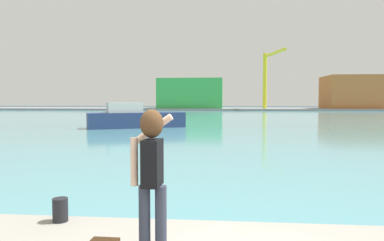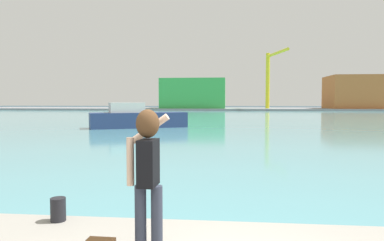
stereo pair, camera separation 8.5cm
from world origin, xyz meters
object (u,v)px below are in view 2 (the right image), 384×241
object	(u,v)px
port_crane	(270,73)
harbor_bollard	(58,209)
boat_moored	(137,118)
warehouse_left	(194,94)
person_photographer	(148,165)
warehouse_right	(358,92)

from	to	relation	value
port_crane	harbor_bollard	bearing A→B (deg)	-99.03
boat_moored	warehouse_left	distance (m)	62.46
boat_moored	port_crane	world-z (taller)	port_crane
person_photographer	warehouse_right	distance (m)	94.96
person_photographer	port_crane	xyz separation A→B (m)	(11.74, 85.05, 7.79)
warehouse_left	warehouse_right	size ratio (longest dim) A/B	1.13
warehouse_right	port_crane	size ratio (longest dim) A/B	1.04
person_photographer	warehouse_right	world-z (taller)	warehouse_right
boat_moored	warehouse_left	size ratio (longest dim) A/B	0.53
harbor_bollard	port_crane	bearing A→B (deg)	80.97
warehouse_right	port_crane	xyz separation A→B (m)	(-22.36, -3.53, 4.83)
person_photographer	port_crane	bearing A→B (deg)	-4.85
warehouse_right	person_photographer	bearing A→B (deg)	-111.06
person_photographer	warehouse_right	size ratio (longest dim) A/B	0.12
harbor_bollard	boat_moored	distance (m)	26.39
warehouse_right	port_crane	world-z (taller)	port_crane
person_photographer	warehouse_left	world-z (taller)	warehouse_left
harbor_bollard	port_crane	distance (m)	85.60
person_photographer	harbor_bollard	bearing A→B (deg)	62.68
harbor_bollard	warehouse_left	bearing A→B (deg)	94.06
warehouse_left	warehouse_right	distance (m)	41.99
person_photographer	harbor_bollard	xyz separation A→B (m)	(-1.62, 0.95, -0.89)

